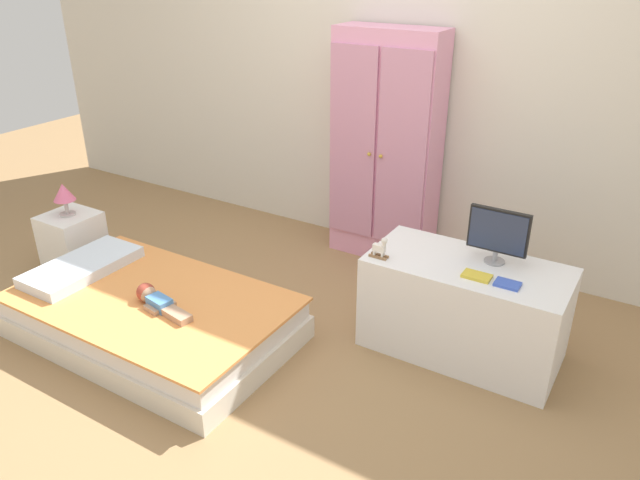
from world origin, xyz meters
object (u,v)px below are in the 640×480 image
rocking_horse_toy (381,248)px  doll (154,299)px  table_lamp (64,194)px  book_yellow (477,276)px  nightstand (73,243)px  wardrobe (386,149)px  tv_stand (464,308)px  tv_monitor (498,233)px  bed (154,317)px  book_blue (507,284)px

rocking_horse_toy → doll: bearing=-147.3°
table_lamp → doll: bearing=-17.1°
table_lamp → book_yellow: 2.53m
nightstand → wardrobe: wardrobe is taller
tv_stand → nightstand: bearing=-169.4°
doll → tv_monitor: size_ratio=1.35×
wardrobe → doll: bearing=-108.1°
bed → table_lamp: size_ratio=7.04×
table_lamp → book_yellow: size_ratio=1.58×
book_yellow → rocking_horse_toy: bearing=-173.2°
bed → nightstand: (-0.99, 0.28, 0.07)m
tv_stand → rocking_horse_toy: rocking_horse_toy is taller
tv_monitor → book_blue: size_ratio=2.54×
rocking_horse_toy → book_blue: rocking_horse_toy is taller
bed → tv_monitor: size_ratio=5.04×
nightstand → book_blue: size_ratio=3.38×
bed → book_blue: size_ratio=12.79×
bed → book_yellow: bearing=22.5°
nightstand → rocking_horse_toy: 2.08m
bed → tv_monitor: (1.54, 0.82, 0.55)m
bed → wardrobe: (0.59, 1.53, 0.62)m
nightstand → wardrobe: size_ratio=0.26×
nightstand → rocking_horse_toy: rocking_horse_toy is taller
wardrobe → tv_monitor: wardrobe is taller
tv_stand → book_blue: (0.22, -0.11, 0.26)m
tv_stand → bed: bearing=-152.9°
tv_stand → book_yellow: (0.07, -0.11, 0.26)m
table_lamp → nightstand: bearing=0.0°
book_blue → book_yellow: bearing=180.0°
tv_stand → book_blue: bearing=-26.7°
nightstand → book_yellow: 2.55m
book_blue → rocking_horse_toy: bearing=-174.8°
bed → wardrobe: wardrobe is taller
bed → book_blue: 1.82m
doll → tv_monitor: 1.74m
book_yellow → book_blue: (0.14, 0.00, -0.00)m
rocking_horse_toy → book_yellow: (0.47, 0.06, -0.05)m
wardrobe → rocking_horse_toy: 1.08m
doll → tv_stand: (1.37, 0.78, -0.03)m
wardrobe → book_blue: bearing=-40.3°
tv_monitor → rocking_horse_toy: 0.57m
doll → nightstand: size_ratio=1.01×
bed → wardrobe: bearing=68.9°
doll → rocking_horse_toy: 1.18m
book_yellow → doll: bearing=-154.9°
bed → rocking_horse_toy: (1.04, 0.57, 0.44)m
wardrobe → book_yellow: (0.92, -0.90, -0.23)m
doll → book_blue: size_ratio=3.42×
tv_monitor → nightstand: bearing=-168.0°
table_lamp → book_yellow: bearing=7.9°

